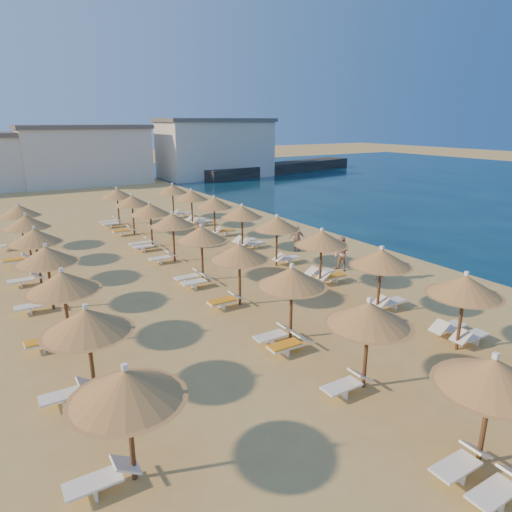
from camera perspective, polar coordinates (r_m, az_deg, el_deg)
ground at (r=20.30m, az=6.18°, el=-6.24°), size 220.00×220.00×0.00m
jetty at (r=71.87m, az=3.08°, el=10.94°), size 30.13×10.69×1.50m
hotel_blocks at (r=62.75m, az=-18.46°, el=12.01°), size 47.06×11.10×8.10m
parasol_row_east at (r=23.54m, az=5.24°, el=3.11°), size 2.63×37.06×2.93m
parasol_row_west at (r=21.20m, az=-4.65°, el=1.61°), size 2.63×37.06×2.93m
parasol_row_inland at (r=21.03m, az=-24.71°, el=-0.02°), size 2.63×25.58×2.93m
loungers at (r=22.13m, az=-4.11°, el=-3.26°), size 14.68×34.99×0.66m
beachgoer_c at (r=28.46m, az=5.14°, el=2.21°), size 0.99×0.87×1.60m
beachgoer_b at (r=24.97m, az=10.64°, el=0.25°), size 0.85×1.02×1.88m
beachgoer_a at (r=23.89m, az=15.25°, el=-0.87°), size 0.59×0.75×1.83m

